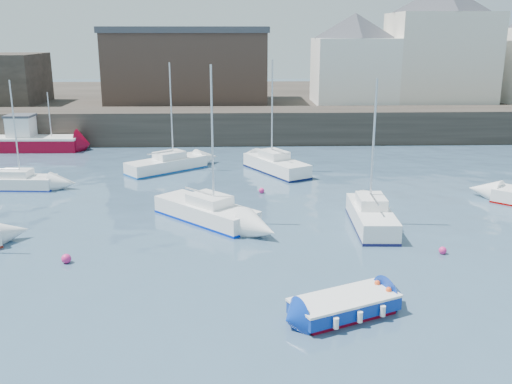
{
  "coord_description": "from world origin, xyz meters",
  "views": [
    {
      "loc": [
        -1.01,
        -17.7,
        9.81
      ],
      "look_at": [
        0.0,
        12.0,
        1.5
      ],
      "focal_mm": 40.0,
      "sensor_mm": 36.0,
      "label": 1
    }
  ],
  "objects_px": {
    "fishing_boat": "(33,139)",
    "sailboat_c": "(371,216)",
    "buoy_mid": "(442,254)",
    "sailboat_h": "(167,164)",
    "sailboat_f": "(276,165)",
    "blue_dinghy": "(344,305)",
    "buoy_near": "(67,263)",
    "sailboat_b": "(206,211)",
    "buoy_far": "(262,193)",
    "sailboat_e": "(13,182)"
  },
  "relations": [
    {
      "from": "sailboat_e",
      "to": "sailboat_f",
      "type": "height_order",
      "value": "sailboat_f"
    },
    {
      "from": "sailboat_h",
      "to": "buoy_mid",
      "type": "distance_m",
      "value": 22.33
    },
    {
      "from": "blue_dinghy",
      "to": "sailboat_f",
      "type": "height_order",
      "value": "sailboat_f"
    },
    {
      "from": "sailboat_c",
      "to": "sailboat_h",
      "type": "relative_size",
      "value": 0.98
    },
    {
      "from": "blue_dinghy",
      "to": "fishing_boat",
      "type": "xyz_separation_m",
      "value": [
        -21.45,
        30.78,
        0.54
      ]
    },
    {
      "from": "fishing_boat",
      "to": "sailboat_h",
      "type": "distance_m",
      "value": 14.9
    },
    {
      "from": "sailboat_c",
      "to": "sailboat_b",
      "type": "bearing_deg",
      "value": 171.38
    },
    {
      "from": "sailboat_b",
      "to": "sailboat_f",
      "type": "xyz_separation_m",
      "value": [
        4.51,
        10.96,
        0.02
      ]
    },
    {
      "from": "sailboat_b",
      "to": "sailboat_f",
      "type": "distance_m",
      "value": 11.85
    },
    {
      "from": "fishing_boat",
      "to": "sailboat_e",
      "type": "height_order",
      "value": "sailboat_e"
    },
    {
      "from": "buoy_near",
      "to": "buoy_far",
      "type": "xyz_separation_m",
      "value": [
        9.13,
        11.1,
        0.0
      ]
    },
    {
      "from": "sailboat_h",
      "to": "sailboat_e",
      "type": "bearing_deg",
      "value": -153.87
    },
    {
      "from": "fishing_boat",
      "to": "sailboat_b",
      "type": "bearing_deg",
      "value": -51.11
    },
    {
      "from": "sailboat_e",
      "to": "sailboat_h",
      "type": "bearing_deg",
      "value": 26.13
    },
    {
      "from": "blue_dinghy",
      "to": "sailboat_b",
      "type": "relative_size",
      "value": 0.51
    },
    {
      "from": "sailboat_f",
      "to": "sailboat_h",
      "type": "xyz_separation_m",
      "value": [
        -7.99,
        0.71,
        -0.06
      ]
    },
    {
      "from": "buoy_near",
      "to": "buoy_far",
      "type": "height_order",
      "value": "buoy_near"
    },
    {
      "from": "sailboat_b",
      "to": "sailboat_f",
      "type": "relative_size",
      "value": 1.04
    },
    {
      "from": "sailboat_b",
      "to": "buoy_near",
      "type": "bearing_deg",
      "value": -135.96
    },
    {
      "from": "fishing_boat",
      "to": "sailboat_e",
      "type": "relative_size",
      "value": 1.08
    },
    {
      "from": "blue_dinghy",
      "to": "sailboat_b",
      "type": "bearing_deg",
      "value": 116.53
    },
    {
      "from": "sailboat_f",
      "to": "fishing_boat",
      "type": "bearing_deg",
      "value": 156.66
    },
    {
      "from": "buoy_near",
      "to": "buoy_mid",
      "type": "relative_size",
      "value": 1.2
    },
    {
      "from": "buoy_near",
      "to": "sailboat_b",
      "type": "bearing_deg",
      "value": 44.04
    },
    {
      "from": "sailboat_f",
      "to": "buoy_near",
      "type": "bearing_deg",
      "value": -121.99
    },
    {
      "from": "sailboat_b",
      "to": "buoy_far",
      "type": "distance_m",
      "value": 6.3
    },
    {
      "from": "blue_dinghy",
      "to": "buoy_near",
      "type": "relative_size",
      "value": 9.84
    },
    {
      "from": "blue_dinghy",
      "to": "buoy_near",
      "type": "xyz_separation_m",
      "value": [
        -11.39,
        5.28,
        -0.42
      ]
    },
    {
      "from": "sailboat_e",
      "to": "sailboat_h",
      "type": "xyz_separation_m",
      "value": [
        9.44,
        4.63,
        0.05
      ]
    },
    {
      "from": "sailboat_e",
      "to": "buoy_mid",
      "type": "distance_m",
      "value": 26.98
    },
    {
      "from": "buoy_near",
      "to": "sailboat_e",
      "type": "bearing_deg",
      "value": 118.83
    },
    {
      "from": "sailboat_h",
      "to": "fishing_boat",
      "type": "bearing_deg",
      "value": 146.95
    },
    {
      "from": "buoy_mid",
      "to": "buoy_far",
      "type": "relative_size",
      "value": 1.0
    },
    {
      "from": "sailboat_c",
      "to": "sailboat_h",
      "type": "xyz_separation_m",
      "value": [
        -12.16,
        12.99,
        -0.08
      ]
    },
    {
      "from": "fishing_boat",
      "to": "sailboat_f",
      "type": "relative_size",
      "value": 0.94
    },
    {
      "from": "sailboat_c",
      "to": "fishing_boat",
      "type": "bearing_deg",
      "value": 139.42
    },
    {
      "from": "fishing_boat",
      "to": "sailboat_c",
      "type": "xyz_separation_m",
      "value": [
        24.65,
        -21.11,
        -0.38
      ]
    },
    {
      "from": "sailboat_c",
      "to": "buoy_mid",
      "type": "distance_m",
      "value": 4.63
    },
    {
      "from": "blue_dinghy",
      "to": "sailboat_e",
      "type": "distance_m",
      "value": 25.76
    },
    {
      "from": "sailboat_b",
      "to": "buoy_mid",
      "type": "bearing_deg",
      "value": -25.14
    },
    {
      "from": "sailboat_b",
      "to": "fishing_boat",
      "type": "bearing_deg",
      "value": 128.89
    },
    {
      "from": "sailboat_h",
      "to": "buoy_mid",
      "type": "height_order",
      "value": "sailboat_h"
    },
    {
      "from": "sailboat_f",
      "to": "sailboat_h",
      "type": "distance_m",
      "value": 8.03
    },
    {
      "from": "buoy_near",
      "to": "buoy_far",
      "type": "distance_m",
      "value": 14.37
    },
    {
      "from": "sailboat_h",
      "to": "buoy_far",
      "type": "xyz_separation_m",
      "value": [
        6.71,
        -6.28,
        -0.51
      ]
    },
    {
      "from": "buoy_mid",
      "to": "sailboat_h",
      "type": "bearing_deg",
      "value": 130.84
    },
    {
      "from": "sailboat_f",
      "to": "buoy_far",
      "type": "relative_size",
      "value": 22.31
    },
    {
      "from": "buoy_far",
      "to": "buoy_mid",
      "type": "bearing_deg",
      "value": -53.36
    },
    {
      "from": "fishing_boat",
      "to": "sailboat_c",
      "type": "bearing_deg",
      "value": -40.58
    },
    {
      "from": "sailboat_e",
      "to": "buoy_far",
      "type": "xyz_separation_m",
      "value": [
        16.15,
        -1.65,
        -0.46
      ]
    }
  ]
}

